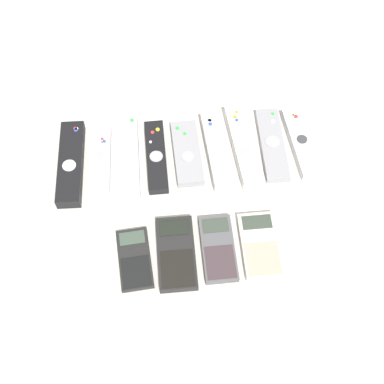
{
  "coord_description": "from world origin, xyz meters",
  "views": [
    {
      "loc": [
        -0.06,
        -0.52,
        0.96
      ],
      "look_at": [
        0.0,
        0.03,
        0.01
      ],
      "focal_mm": 50.0,
      "sensor_mm": 36.0,
      "label": 1
    }
  ],
  "objects_px": {
    "remote_3": "(156,156)",
    "remote_7": "(272,145)",
    "remote_5": "(217,150)",
    "calculator_3": "(260,245)",
    "calculator_0": "(135,259)",
    "remote_8": "(301,143)",
    "remote_4": "(186,153)",
    "calculator_2": "(218,249)",
    "calculator_1": "(176,253)",
    "remote_1": "(101,158)",
    "remote_2": "(128,154)",
    "remote_0": "(71,163)",
    "remote_6": "(243,145)"
  },
  "relations": [
    {
      "from": "remote_5",
      "to": "calculator_3",
      "type": "bearing_deg",
      "value": -78.69
    },
    {
      "from": "remote_2",
      "to": "remote_8",
      "type": "xyz_separation_m",
      "value": [
        0.38,
        -0.01,
        -0.0
      ]
    },
    {
      "from": "remote_1",
      "to": "calculator_1",
      "type": "distance_m",
      "value": 0.28
    },
    {
      "from": "calculator_2",
      "to": "calculator_1",
      "type": "bearing_deg",
      "value": -178.63
    },
    {
      "from": "remote_1",
      "to": "remote_3",
      "type": "distance_m",
      "value": 0.12
    },
    {
      "from": "calculator_1",
      "to": "remote_3",
      "type": "bearing_deg",
      "value": 96.64
    },
    {
      "from": "calculator_3",
      "to": "remote_8",
      "type": "bearing_deg",
      "value": 61.23
    },
    {
      "from": "calculator_1",
      "to": "calculator_3",
      "type": "xyz_separation_m",
      "value": [
        0.16,
        -0.0,
        -0.0
      ]
    },
    {
      "from": "calculator_0",
      "to": "remote_8",
      "type": "bearing_deg",
      "value": 28.57
    },
    {
      "from": "remote_5",
      "to": "calculator_0",
      "type": "bearing_deg",
      "value": -131.8
    },
    {
      "from": "remote_5",
      "to": "calculator_0",
      "type": "relative_size",
      "value": 1.48
    },
    {
      "from": "remote_7",
      "to": "calculator_1",
      "type": "height_order",
      "value": "same"
    },
    {
      "from": "calculator_2",
      "to": "calculator_3",
      "type": "xyz_separation_m",
      "value": [
        0.08,
        -0.0,
        0.0
      ]
    },
    {
      "from": "remote_3",
      "to": "remote_7",
      "type": "xyz_separation_m",
      "value": [
        0.25,
        0.01,
        -0.0
      ]
    },
    {
      "from": "remote_8",
      "to": "calculator_1",
      "type": "distance_m",
      "value": 0.37
    },
    {
      "from": "calculator_2",
      "to": "remote_1",
      "type": "bearing_deg",
      "value": 133.79
    },
    {
      "from": "remote_7",
      "to": "remote_3",
      "type": "bearing_deg",
      "value": -176.84
    },
    {
      "from": "remote_0",
      "to": "remote_8",
      "type": "bearing_deg",
      "value": 2.94
    },
    {
      "from": "remote_1",
      "to": "calculator_2",
      "type": "bearing_deg",
      "value": -43.86
    },
    {
      "from": "remote_0",
      "to": "remote_4",
      "type": "height_order",
      "value": "remote_0"
    },
    {
      "from": "remote_4",
      "to": "calculator_0",
      "type": "height_order",
      "value": "remote_4"
    },
    {
      "from": "remote_2",
      "to": "calculator_3",
      "type": "height_order",
      "value": "remote_2"
    },
    {
      "from": "remote_4",
      "to": "calculator_2",
      "type": "relative_size",
      "value": 1.17
    },
    {
      "from": "remote_7",
      "to": "remote_8",
      "type": "bearing_deg",
      "value": -2.04
    },
    {
      "from": "remote_0",
      "to": "calculator_1",
      "type": "xyz_separation_m",
      "value": [
        0.2,
        -0.23,
        -0.0
      ]
    },
    {
      "from": "calculator_1",
      "to": "calculator_3",
      "type": "height_order",
      "value": "same"
    },
    {
      "from": "remote_2",
      "to": "remote_7",
      "type": "relative_size",
      "value": 1.11
    },
    {
      "from": "remote_4",
      "to": "remote_0",
      "type": "bearing_deg",
      "value": 179.97
    },
    {
      "from": "remote_2",
      "to": "remote_6",
      "type": "height_order",
      "value": "remote_6"
    },
    {
      "from": "remote_2",
      "to": "calculator_1",
      "type": "relative_size",
      "value": 1.37
    },
    {
      "from": "remote_6",
      "to": "calculator_3",
      "type": "distance_m",
      "value": 0.24
    },
    {
      "from": "remote_1",
      "to": "calculator_0",
      "type": "bearing_deg",
      "value": -73.07
    },
    {
      "from": "remote_2",
      "to": "calculator_2",
      "type": "xyz_separation_m",
      "value": [
        0.16,
        -0.24,
        -0.0
      ]
    },
    {
      "from": "remote_1",
      "to": "remote_8",
      "type": "relative_size",
      "value": 0.97
    },
    {
      "from": "remote_7",
      "to": "calculator_3",
      "type": "height_order",
      "value": "same"
    },
    {
      "from": "remote_4",
      "to": "calculator_0",
      "type": "bearing_deg",
      "value": -118.73
    },
    {
      "from": "calculator_2",
      "to": "remote_4",
      "type": "bearing_deg",
      "value": 100.06
    },
    {
      "from": "remote_1",
      "to": "remote_4",
      "type": "xyz_separation_m",
      "value": [
        0.18,
        -0.01,
        0.0
      ]
    },
    {
      "from": "remote_3",
      "to": "remote_4",
      "type": "distance_m",
      "value": 0.07
    },
    {
      "from": "remote_6",
      "to": "remote_4",
      "type": "bearing_deg",
      "value": 178.24
    },
    {
      "from": "remote_2",
      "to": "calculator_0",
      "type": "xyz_separation_m",
      "value": [
        0.0,
        -0.24,
        -0.01
      ]
    },
    {
      "from": "calculator_2",
      "to": "remote_5",
      "type": "bearing_deg",
      "value": 83.88
    },
    {
      "from": "remote_4",
      "to": "calculator_3",
      "type": "bearing_deg",
      "value": -63.15
    },
    {
      "from": "remote_3",
      "to": "remote_4",
      "type": "height_order",
      "value": "same"
    },
    {
      "from": "remote_6",
      "to": "calculator_2",
      "type": "xyz_separation_m",
      "value": [
        -0.09,
        -0.23,
        -0.01
      ]
    },
    {
      "from": "remote_2",
      "to": "remote_7",
      "type": "xyz_separation_m",
      "value": [
        0.31,
        -0.0,
        -0.0
      ]
    },
    {
      "from": "remote_0",
      "to": "remote_2",
      "type": "bearing_deg",
      "value": 7.96
    },
    {
      "from": "remote_1",
      "to": "calculator_2",
      "type": "relative_size",
      "value": 1.27
    },
    {
      "from": "calculator_2",
      "to": "remote_2",
      "type": "bearing_deg",
      "value": 124.88
    },
    {
      "from": "remote_3",
      "to": "remote_5",
      "type": "height_order",
      "value": "remote_5"
    }
  ]
}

